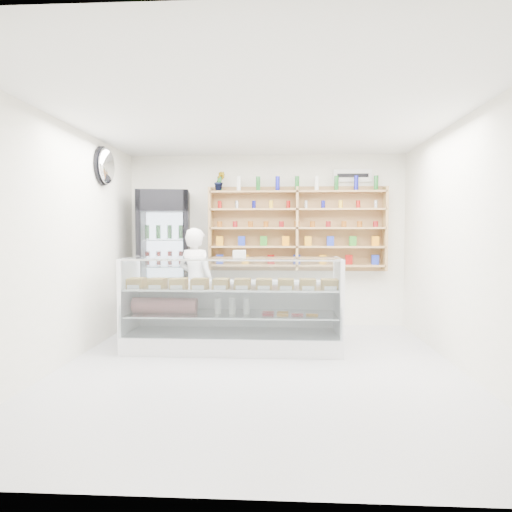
{
  "coord_description": "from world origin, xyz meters",
  "views": [
    {
      "loc": [
        0.25,
        -5.03,
        1.54
      ],
      "look_at": [
        -0.08,
        0.9,
        1.22
      ],
      "focal_mm": 32.0,
      "sensor_mm": 36.0,
      "label": 1
    }
  ],
  "objects": [
    {
      "name": "display_counter",
      "position": [
        -0.38,
        0.83,
        0.34
      ],
      "size": [
        2.78,
        0.83,
        1.21
      ],
      "color": "white",
      "rests_on": "floor"
    },
    {
      "name": "drinks_cooler",
      "position": [
        -1.61,
        2.13,
        1.1
      ],
      "size": [
        0.9,
        0.88,
        2.18
      ],
      "rotation": [
        0.0,
        0.0,
        0.16
      ],
      "color": "black",
      "rests_on": "floor"
    },
    {
      "name": "shop_worker",
      "position": [
        -1.02,
        1.64,
        0.8
      ],
      "size": [
        0.69,
        0.59,
        1.6
      ],
      "primitive_type": "imported",
      "rotation": [
        0.0,
        0.0,
        2.72
      ],
      "color": "silver",
      "rests_on": "floor"
    },
    {
      "name": "wall_shelving",
      "position": [
        0.5,
        2.34,
        1.59
      ],
      "size": [
        2.84,
        0.28,
        1.33
      ],
      "color": "#A68A4E",
      "rests_on": "back_wall"
    },
    {
      "name": "room",
      "position": [
        0.0,
        0.0,
        1.4
      ],
      "size": [
        5.0,
        5.0,
        5.0
      ],
      "color": "#BABABF",
      "rests_on": "ground"
    },
    {
      "name": "security_mirror",
      "position": [
        -2.17,
        1.2,
        2.45
      ],
      "size": [
        0.15,
        0.5,
        0.5
      ],
      "primitive_type": "ellipsoid",
      "color": "silver",
      "rests_on": "left_wall"
    },
    {
      "name": "wall_sign",
      "position": [
        1.4,
        2.47,
        2.45
      ],
      "size": [
        0.62,
        0.03,
        0.2
      ],
      "primitive_type": "cube",
      "color": "white",
      "rests_on": "back_wall"
    },
    {
      "name": "potted_plant",
      "position": [
        -0.75,
        2.34,
        2.35
      ],
      "size": [
        0.2,
        0.18,
        0.31
      ],
      "primitive_type": "imported",
      "rotation": [
        0.0,
        0.0,
        0.26
      ],
      "color": "#1E6626",
      "rests_on": "wall_shelving"
    }
  ]
}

